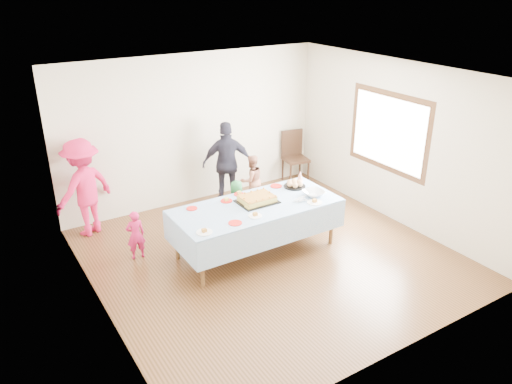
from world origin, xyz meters
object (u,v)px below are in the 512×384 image
birthday_cake (257,199)px  adult_left (84,188)px  dining_chair (294,153)px  party_table (256,208)px

birthday_cake → adult_left: size_ratio=0.36×
dining_chair → birthday_cake: bearing=-126.3°
dining_chair → adult_left: bearing=-168.1°
party_table → adult_left: size_ratio=1.56×
party_table → adult_left: (-2.00, 1.96, 0.08)m
dining_chair → adult_left: (-4.18, -0.07, 0.22)m
birthday_cake → dining_chair: dining_chair is taller
party_table → adult_left: adult_left is taller
birthday_cake → dining_chair: (2.11, 1.96, -0.25)m
party_table → birthday_cake: 0.14m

